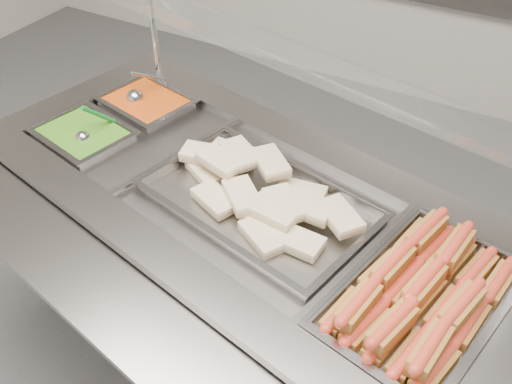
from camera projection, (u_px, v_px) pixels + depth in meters
The scene contains 11 objects.
steam_counter at pixel (246, 286), 1.82m from camera, with size 1.77×1.07×0.79m.
tray_rail at pixel (114, 297), 1.33m from camera, with size 1.60×0.64×0.05m.
sneeze_guard at pixel (293, 59), 1.47m from camera, with size 1.48×0.56×0.39m.
pan_hotdogs at pixel (421, 305), 1.31m from camera, with size 0.40×0.54×0.09m.
pan_wraps at pixel (258, 205), 1.55m from camera, with size 0.66×0.47×0.06m.
pan_beans at pixel (147, 110), 1.95m from camera, with size 0.30×0.26×0.09m.
pan_peas at pixel (85, 142), 1.80m from camera, with size 0.30×0.26×0.09m.
hotdogs_in_buns at pixel (421, 294), 1.28m from camera, with size 0.35×0.50×0.10m.
tortilla_wraps at pixel (257, 189), 1.55m from camera, with size 0.60×0.37×0.08m.
ladle at pixel (136, 97), 1.93m from camera, with size 0.07×0.17×0.13m.
serving_spoon at pixel (86, 134), 1.76m from camera, with size 0.06×0.15×0.13m.
Camera 1 is at (0.49, -0.62, 1.80)m, focal length 40.00 mm.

